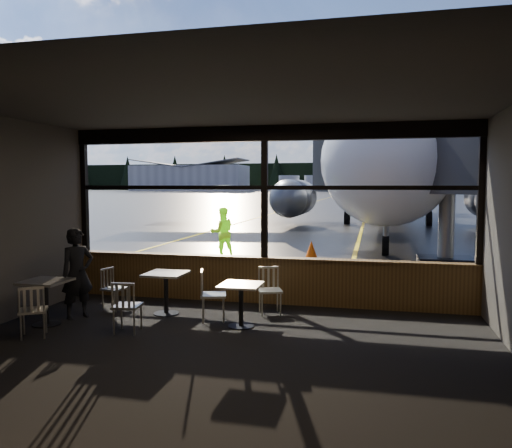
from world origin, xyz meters
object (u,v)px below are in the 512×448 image
(jet_bridge, at_px, (428,183))
(chair_mid_w, at_px, (115,289))
(cafe_table_mid, at_px, (166,294))
(chair_near_w, at_px, (213,295))
(chair_left_s, at_px, (33,311))
(airliner, at_px, (389,127))
(chair_near_n, at_px, (270,291))
(cone_nose, at_px, (311,249))
(cafe_table_near, at_px, (241,306))
(cafe_table_left, at_px, (46,303))
(chair_mid_s, at_px, (127,306))
(ground_crew, at_px, (222,233))
(passenger, at_px, (77,274))
(cone_wing, at_px, (229,221))

(jet_bridge, xyz_separation_m, chair_mid_w, (-6.22, -6.68, -2.01))
(cafe_table_mid, bearing_deg, chair_near_w, -13.31)
(cafe_table_mid, distance_m, chair_left_s, 2.26)
(airliner, distance_m, jet_bridge, 14.83)
(chair_near_n, relative_size, cone_nose, 1.62)
(cafe_table_mid, height_order, chair_mid_w, chair_mid_w)
(cafe_table_near, relative_size, cone_nose, 1.36)
(cafe_table_left, height_order, chair_left_s, chair_left_s)
(chair_mid_s, bearing_deg, cafe_table_near, 15.81)
(airliner, xyz_separation_m, ground_crew, (-5.51, -14.20, -4.81))
(cafe_table_near, height_order, cafe_table_mid, cafe_table_mid)
(chair_near_w, bearing_deg, passenger, -99.03)
(cafe_table_near, relative_size, chair_near_w, 0.80)
(chair_mid_w, xyz_separation_m, chair_left_s, (-0.36, -1.82, 0.02))
(jet_bridge, height_order, cone_nose, jet_bridge)
(jet_bridge, bearing_deg, cafe_table_mid, -127.31)
(chair_mid_s, distance_m, passenger, 1.45)
(airliner, bearing_deg, cafe_table_mid, -100.09)
(chair_left_s, height_order, cone_wing, chair_left_s)
(cone_nose, distance_m, cone_wing, 13.49)
(cafe_table_left, relative_size, chair_mid_s, 0.90)
(ground_crew, bearing_deg, cafe_table_left, 55.08)
(airliner, relative_size, cafe_table_left, 48.08)
(chair_near_n, relative_size, chair_mid_s, 1.02)
(cafe_table_mid, bearing_deg, jet_bridge, 52.69)
(jet_bridge, xyz_separation_m, cafe_table_near, (-3.62, -7.23, -2.04))
(chair_mid_w, bearing_deg, chair_left_s, 0.82)
(chair_left_s, bearing_deg, chair_near_w, 0.91)
(airliner, xyz_separation_m, passenger, (-5.82, -21.81, -4.83))
(airliner, relative_size, ground_crew, 22.53)
(chair_mid_s, relative_size, cone_nose, 1.60)
(cafe_table_mid, distance_m, ground_crew, 7.12)
(cone_nose, bearing_deg, jet_bridge, -17.40)
(cafe_table_mid, distance_m, cafe_table_left, 2.01)
(cafe_table_near, xyz_separation_m, passenger, (-2.94, -0.12, 0.43))
(cafe_table_mid, xyz_separation_m, cafe_table_left, (-1.67, -1.11, -0.00))
(ground_crew, bearing_deg, chair_left_s, 56.90)
(cafe_table_left, distance_m, chair_near_n, 3.83)
(cafe_table_mid, height_order, cone_wing, cafe_table_mid)
(chair_near_w, height_order, cone_wing, chair_near_w)
(chair_near_n, height_order, passenger, passenger)
(chair_left_s, xyz_separation_m, cone_wing, (-3.19, 21.52, -0.18))
(chair_mid_s, xyz_separation_m, cone_wing, (-4.48, 20.96, -0.19))
(cafe_table_mid, bearing_deg, passenger, -157.19)
(cafe_table_left, height_order, passenger, passenger)
(airliner, height_order, jet_bridge, airliner)
(cafe_table_mid, bearing_deg, cafe_table_near, -17.04)
(chair_mid_w, relative_size, cone_nose, 1.50)
(ground_crew, relative_size, cone_nose, 3.07)
(chair_near_w, height_order, chair_left_s, chair_near_w)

